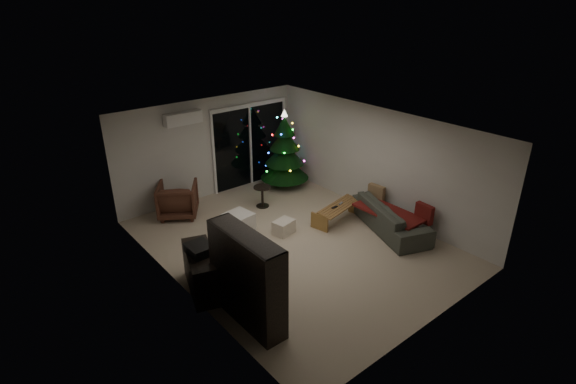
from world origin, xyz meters
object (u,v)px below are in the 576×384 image
at_px(sofa, 391,217).
at_px(coffee_table, 339,214).
at_px(armchair, 178,200).
at_px(media_cabinet, 202,271).
at_px(bookshelf, 237,283).
at_px(christmas_tree, 284,149).

relative_size(sofa, coffee_table, 1.69).
bearing_deg(armchair, media_cabinet, 104.81).
relative_size(media_cabinet, sofa, 0.57).
distance_m(media_cabinet, sofa, 4.36).
xyz_separation_m(bookshelf, christmas_tree, (4.03, 3.82, 0.27)).
xyz_separation_m(media_cabinet, christmas_tree, (4.03, 2.68, 0.67)).
bearing_deg(bookshelf, christmas_tree, 68.31).
bearing_deg(media_cabinet, coffee_table, 22.86).
relative_size(bookshelf, coffee_table, 1.22).
height_order(bookshelf, coffee_table, bookshelf).
bearing_deg(christmas_tree, sofa, -85.46).
distance_m(armchair, christmas_tree, 3.10).
bearing_deg(armchair, coffee_table, 169.77).
height_order(bookshelf, media_cabinet, bookshelf).
relative_size(media_cabinet, christmas_tree, 0.58).
distance_m(media_cabinet, christmas_tree, 4.89).
height_order(armchair, sofa, armchair).
relative_size(media_cabinet, armchair, 1.36).
bearing_deg(bookshelf, sofa, 30.79).
distance_m(media_cabinet, armchair, 3.05).
bearing_deg(bookshelf, coffee_table, 45.94).
bearing_deg(coffee_table, christmas_tree, 69.68).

